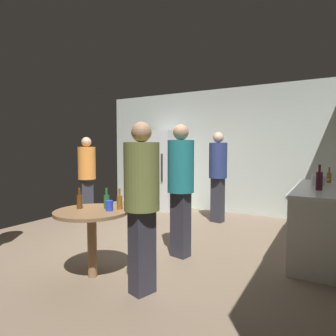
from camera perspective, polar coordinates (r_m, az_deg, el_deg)
The scene contains 16 objects.
ground_plane at distance 4.54m, azimuth -4.20°, elevation -14.85°, with size 5.20×5.20×0.10m, color #7A6651.
wall_back at distance 6.65m, azimuth 8.34°, elevation 3.34°, with size 5.32×0.06×2.70m, color beige.
refrigerator at distance 6.73m, azimuth -1.28°, elevation -0.45°, with size 0.70×0.68×1.80m.
kitchen_counter at distance 4.37m, azimuth 27.63°, elevation -9.18°, with size 0.64×1.89×0.90m.
kettle at distance 4.50m, azimuth 27.31°, elevation -2.10°, with size 0.24×0.17×0.18m.
wine_bottle_on_counter at distance 3.96m, azimuth 27.44°, elevation -2.17°, with size 0.08×0.08×0.31m.
beer_bottle_on_counter at distance 4.88m, azimuth 28.94°, elevation -1.58°, with size 0.06×0.06×0.23m.
foreground_table at distance 3.31m, azimuth -14.68°, elevation -9.77°, with size 0.80×0.80×0.73m.
beer_bottle_amber at distance 3.27m, azimuth -9.44°, elevation -6.51°, with size 0.06×0.06×0.23m.
beer_bottle_brown at distance 3.41m, azimuth -16.92°, elevation -6.20°, with size 0.06×0.06×0.23m.
beer_bottle_green at distance 3.34m, azimuth -11.91°, elevation -6.31°, with size 0.06×0.06×0.23m.
plastic_cup_blue at distance 3.22m, azimuth -11.38°, elevation -7.21°, with size 0.08×0.08×0.11m, color blue.
person_in_navy_shirt at distance 5.60m, azimuth 9.73°, elevation -0.32°, with size 0.39×0.39×1.71m.
person_in_teal_shirt at distance 3.75m, azimuth 2.50°, elevation -2.32°, with size 0.40×0.40×1.71m.
person_in_olive_shirt at distance 2.80m, azimuth -5.15°, elevation -5.14°, with size 0.43×0.43×1.65m.
person_in_orange_shirt at distance 5.95m, azimuth -15.56°, elevation -0.69°, with size 0.48×0.48×1.62m.
Camera 1 is at (2.38, -3.58, 1.40)m, focal length 31.20 mm.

